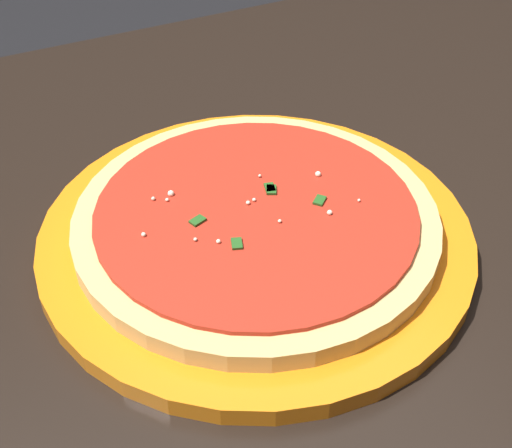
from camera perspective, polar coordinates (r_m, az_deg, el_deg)
The scene contains 3 objects.
restaurant_table at distance 0.70m, azimuth -0.12°, elevation -6.75°, with size 1.13×0.78×0.74m.
serving_plate at distance 0.57m, azimuth -0.00°, elevation -0.93°, with size 0.35×0.35×0.02m, color orange.
pizza at distance 0.56m, azimuth -0.00°, elevation 0.44°, with size 0.29×0.29×0.02m.
Camera 1 is at (-0.21, -0.43, 1.12)m, focal length 48.41 mm.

